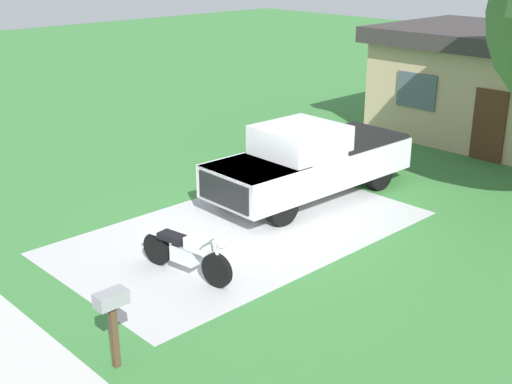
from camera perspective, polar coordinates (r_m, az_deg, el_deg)
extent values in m
plane|color=#3A7A3A|center=(14.79, -1.12, -3.43)|extent=(80.00, 80.00, 0.00)
cube|color=#B6B6B6|center=(14.78, -1.12, -3.42)|extent=(4.70, 8.13, 0.01)
cylinder|color=black|center=(12.40, -3.37, -6.69)|extent=(0.67, 0.22, 0.66)
cylinder|color=black|center=(13.37, -8.44, -4.80)|extent=(0.67, 0.22, 0.66)
cube|color=silver|center=(12.85, -6.10, -5.32)|extent=(0.59, 0.34, 0.32)
cube|color=silver|center=(12.50, -4.97, -4.51)|extent=(0.55, 0.34, 0.24)
cube|color=black|center=(12.92, -7.12, -3.84)|extent=(0.64, 0.37, 0.12)
cube|color=silver|center=(13.22, -8.52, -3.35)|extent=(0.51, 0.27, 0.08)
cylinder|color=silver|center=(12.24, -3.40, -5.15)|extent=(0.34, 0.11, 0.77)
cylinder|color=silver|center=(12.10, -3.43, -3.78)|extent=(0.15, 0.70, 0.04)
sphere|color=silver|center=(12.09, -2.98, -4.53)|extent=(0.16, 0.16, 0.16)
cylinder|color=black|center=(15.04, 2.19, -1.29)|extent=(0.32, 0.85, 0.84)
cylinder|color=black|center=(16.18, -1.86, 0.30)|extent=(0.32, 0.85, 0.84)
cylinder|color=black|center=(17.52, 10.42, 1.56)|extent=(0.32, 0.85, 0.84)
cylinder|color=black|center=(18.51, 6.43, 2.78)|extent=(0.32, 0.85, 0.84)
cube|color=silver|center=(16.67, 4.68, 2.23)|extent=(2.16, 5.65, 0.80)
cube|color=silver|center=(15.34, -0.05, 1.86)|extent=(1.95, 1.95, 0.20)
cube|color=silver|center=(16.17, 3.78, 4.46)|extent=(1.85, 1.95, 0.70)
cube|color=#3F4C56|center=(15.65, 1.72, 3.58)|extent=(1.70, 0.21, 0.60)
cube|color=black|center=(17.71, 8.16, 4.02)|extent=(1.97, 2.45, 0.50)
cube|color=black|center=(14.87, -2.71, 0.00)|extent=(1.70, 0.15, 0.64)
cube|color=#4C3823|center=(10.30, -12.02, -11.81)|extent=(0.10, 0.10, 1.10)
cube|color=gray|center=(10.00, -12.27, -8.89)|extent=(0.26, 0.48, 0.22)
cube|color=#4C2D19|center=(20.55, 19.26, 5.36)|extent=(1.00, 0.08, 2.10)
cube|color=#4C5966|center=(21.63, 13.54, 8.40)|extent=(1.40, 0.06, 1.10)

